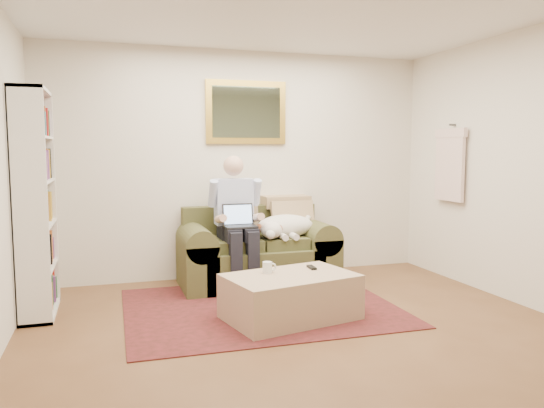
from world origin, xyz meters
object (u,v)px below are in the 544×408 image
laptop (239,221)px  ottoman (290,297)px  seated_man (238,223)px  sleeping_dog (285,226)px  sofa (257,258)px  bookshelf (35,203)px  coffee_mug (267,267)px

laptop → ottoman: bearing=-79.7°
seated_man → sleeping_dog: (0.55, 0.07, -0.06)m
sofa → ottoman: (-0.06, -1.28, -0.09)m
sofa → bookshelf: bookshelf is taller
laptop → sleeping_dog: bearing=13.6°
laptop → sleeping_dog: 0.58m
bookshelf → coffee_mug: bearing=-20.4°
sleeping_dog → coffee_mug: 1.22m
seated_man → coffee_mug: (0.02, -1.01, -0.26)m
ottoman → coffee_mug: bearing=145.9°
sofa → ottoman: bearing=-92.6°
sofa → bookshelf: bearing=-168.5°
sofa → sleeping_dog: size_ratio=2.43×
sofa → sleeping_dog: sofa is taller
coffee_mug → bookshelf: bookshelf is taller
ottoman → bookshelf: bookshelf is taller
ottoman → bookshelf: size_ratio=0.54×
seated_man → ottoman: seated_man is taller
laptop → coffee_mug: 0.99m
sleeping_dog → ottoman: sleeping_dog is taller
seated_man → laptop: size_ratio=4.33×
sofa → ottoman: size_ratio=1.54×
seated_man → coffee_mug: 1.04m
coffee_mug → sleeping_dog: bearing=63.6°
sleeping_dog → laptop: bearing=-166.4°
ottoman → sofa: bearing=87.4°
laptop → coffee_mug: size_ratio=3.25×
sofa → laptop: (-0.25, -0.22, 0.45)m
sofa → ottoman: sofa is taller
sleeping_dog → sofa: bearing=164.3°
bookshelf → seated_man: bearing=8.6°
sofa → bookshelf: 2.32m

